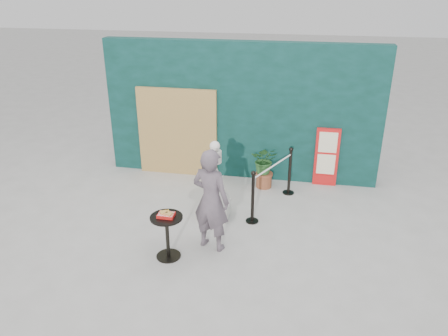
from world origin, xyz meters
The scene contains 10 objects.
ground centered at (0.00, 0.00, 0.00)m, with size 60.00×60.00×0.00m, color #ADAAA5.
back_wall centered at (0.00, 3.15, 1.50)m, with size 6.00×0.30×3.00m, color black.
bamboo_fence centered at (-1.40, 2.94, 1.00)m, with size 1.80×0.08×2.00m, color tan.
woman centered at (-0.01, 0.15, 0.89)m, with size 0.65×0.42×1.77m, color #60525D.
menu_board centered at (1.90, 2.95, 0.65)m, with size 0.50×0.07×1.30m.
statue centered at (-0.16, 1.16, 0.62)m, with size 0.60×0.60×1.53m.
cafe_table centered at (-0.64, -0.27, 0.50)m, with size 0.52×0.52×0.75m.
food_basket centered at (-0.64, -0.27, 0.79)m, with size 0.26×0.19×0.11m.
planter centered at (0.61, 2.60, 0.55)m, with size 0.55×0.48×0.94m.
stanchion_barrier centered at (0.86, 1.74, 0.49)m, with size 0.84×1.54×1.03m.
Camera 1 is at (1.38, -5.95, 4.21)m, focal length 35.00 mm.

